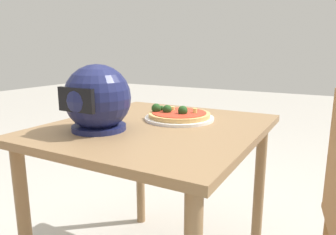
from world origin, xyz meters
The scene contains 4 objects.
dining_table centered at (0.00, 0.00, 0.63)m, with size 0.82×0.90×0.73m.
pizza_plate centered at (-0.04, -0.14, 0.74)m, with size 0.30×0.30×0.01m, color white.
pizza centered at (-0.03, -0.13, 0.76)m, with size 0.27×0.27×0.06m.
motorcycle_helmet centered at (0.15, 0.18, 0.85)m, with size 0.25×0.25×0.25m.
Camera 1 is at (-0.65, 1.07, 1.03)m, focal length 33.48 mm.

